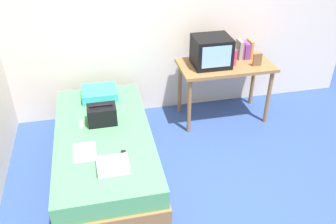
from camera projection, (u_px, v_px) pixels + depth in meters
ground_plane at (206, 210)px, 3.48m from camera, size 8.00×8.00×0.00m
wall_back at (163, 14)px, 4.42m from camera, size 5.20×0.10×2.60m
bed at (105, 152)px, 3.83m from camera, size 1.00×2.00×0.51m
desk at (225, 71)px, 4.51m from camera, size 1.16×0.60×0.77m
tv at (211, 51)px, 4.33m from camera, size 0.44×0.39×0.36m
water_bottle at (234, 58)px, 4.37m from camera, size 0.07×0.07×0.20m
book_row at (244, 50)px, 4.55m from camera, size 0.17×0.17×0.24m
picture_frame at (257, 60)px, 4.37m from camera, size 0.11×0.02×0.16m
pillow at (100, 93)px, 4.26m from camera, size 0.41×0.34×0.11m
handbag at (102, 115)px, 3.78m from camera, size 0.30×0.20×0.23m
magazine at (85, 152)px, 3.41m from camera, size 0.21×0.29×0.01m
remote_dark at (124, 156)px, 3.35m from camera, size 0.04×0.16×0.02m
remote_silver at (81, 124)px, 3.79m from camera, size 0.04×0.14×0.02m
folded_towel at (113, 165)px, 3.20m from camera, size 0.28×0.22×0.07m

